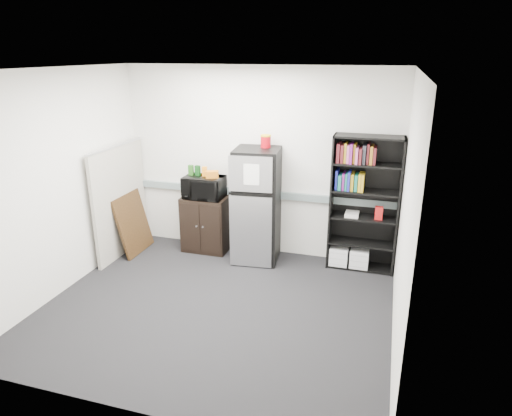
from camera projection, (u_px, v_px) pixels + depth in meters
The scene contains 18 objects.
floor at pixel (217, 307), 5.40m from camera, with size 4.00×4.00×0.00m, color black.
wall_back at pixel (259, 163), 6.54m from camera, with size 4.00×0.02×2.70m, color white.
wall_right at pixel (406, 217), 4.42m from camera, with size 0.02×3.50×2.70m, color white.
wall_left at pixel (59, 184), 5.50m from camera, with size 0.02×3.50×2.70m, color white.
ceiling at pixel (209, 69), 4.52m from camera, with size 4.00×3.50×0.02m, color white.
electrical_raceway at pixel (258, 193), 6.66m from camera, with size 3.92×0.05×0.10m, color gray.
wall_note at pixel (235, 148), 6.57m from camera, with size 0.14×0.00×0.10m, color white.
bookshelf at pixel (363, 201), 6.09m from camera, with size 0.90×0.34×1.85m.
cubicle_partition at pixel (120, 200), 6.63m from camera, with size 0.06×1.30×1.62m.
cabinet at pixel (206, 224), 6.83m from camera, with size 0.67×0.45×0.84m.
microwave at pixel (204, 187), 6.62m from camera, with size 0.57×0.39×0.32m, color black.
snack_box_a at pixel (191, 170), 6.64m from camera, with size 0.07×0.05×0.15m, color #215117.
snack_box_b at pixel (198, 171), 6.61m from camera, with size 0.07×0.05×0.15m, color #0C3810.
snack_box_c at pixel (205, 171), 6.58m from camera, with size 0.07×0.05×0.14m, color orange.
snack_bag at pixel (212, 174), 6.50m from camera, with size 0.18×0.10×0.10m, color orange.
refrigerator at pixel (257, 206), 6.40m from camera, with size 0.67×0.70×1.62m.
coffee_can at pixel (266, 140), 6.20m from camera, with size 0.14×0.14×0.19m.
framed_poster at pixel (133, 223), 6.77m from camera, with size 0.25×0.70×0.88m.
Camera 1 is at (1.80, -4.39, 2.87)m, focal length 32.00 mm.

